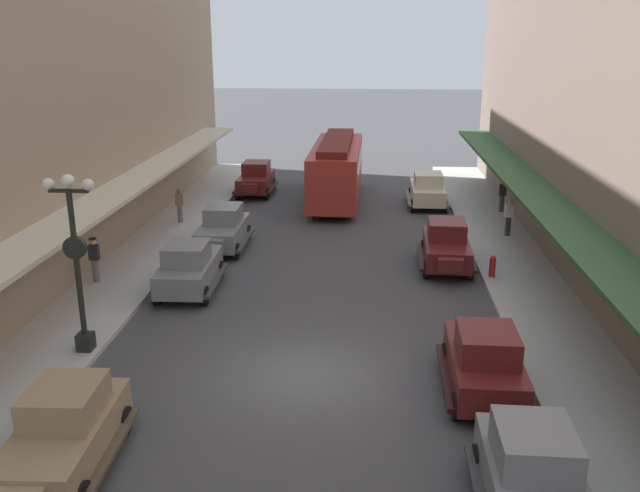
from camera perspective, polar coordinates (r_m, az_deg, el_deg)
The scene contains 18 objects.
ground_plane at distance 18.87m, azimuth -1.36°, elevation -10.71°, with size 200.00×200.00×0.00m, color #424244.
sidewalk_left at distance 20.88m, azimuth -22.58°, elevation -9.01°, with size 3.00×60.00×0.15m, color #B7B5AD.
sidewalk_right at distance 19.65m, azimuth 21.37°, elevation -10.56°, with size 3.00×60.00×0.15m, color #B7B5AD.
parked_car_0 at distance 24.74m, azimuth -10.94°, elevation -1.67°, with size 2.24×4.30×1.84m.
parked_car_1 at distance 14.03m, azimuth 17.56°, elevation -18.03°, with size 2.18×4.27×1.84m.
parked_car_2 at distance 29.42m, azimuth -8.14°, elevation 1.55°, with size 2.14×4.26×1.84m.
parked_car_3 at distance 39.49m, azimuth -5.40°, elevation 5.72°, with size 2.14×4.26×1.84m.
parked_car_4 at distance 18.06m, azimuth 13.64°, elevation -9.23°, with size 2.19×4.28×1.84m.
parked_car_5 at distance 27.28m, azimuth 10.56°, elevation 0.16°, with size 2.26×4.30×1.84m.
parked_car_6 at distance 15.72m, azimuth -20.69°, elevation -14.21°, with size 2.29×4.31×1.84m.
parked_car_7 at distance 36.92m, azimuth 9.01°, elevation 4.76°, with size 2.16×4.27×1.84m.
streetcar at distance 37.27m, azimuth 1.39°, elevation 6.59°, with size 2.63×9.63×3.46m.
lamp_post_with_clock at distance 20.00m, azimuth -19.78°, elevation -0.84°, with size 1.42×0.44×5.16m.
fire_hydrant at distance 26.28m, azimuth 14.27°, elevation -1.64°, with size 0.24×0.24×0.82m.
pedestrian_0 at distance 26.12m, azimuth -18.38°, elevation -1.07°, with size 0.36×0.28×1.67m.
pedestrian_1 at distance 33.44m, azimuth -11.69°, elevation 3.37°, with size 0.36×0.24×1.64m.
pedestrian_2 at distance 31.71m, azimuth 15.54°, elevation 2.33°, with size 0.36×0.24×1.64m.
pedestrian_3 at distance 35.97m, azimuth 15.04°, elevation 4.15°, with size 0.36×0.28×1.67m.
Camera 1 is at (1.66, -16.56, 8.89)m, focal length 38.16 mm.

